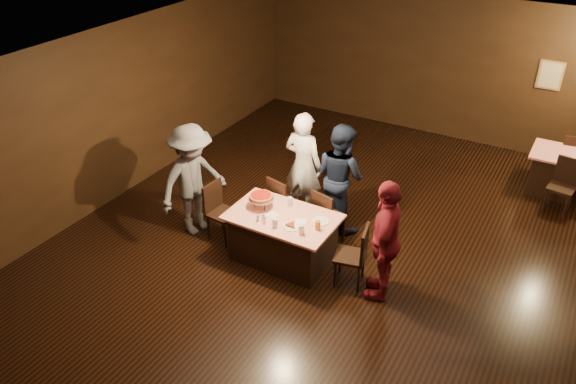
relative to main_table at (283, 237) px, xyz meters
The scene contains 23 objects.
room 1.91m from the main_table, 50.91° to the left, with size 10.00×10.04×3.02m.
main_table is the anchor object (origin of this frame).
back_table 5.44m from the main_table, 50.96° to the left, with size 1.30×0.90×0.77m, color red.
chair_far_left 0.85m from the main_table, 118.07° to the left, with size 0.42×0.42×0.95m, color black.
chair_far_right 0.85m from the main_table, 61.93° to the left, with size 0.42×0.42×0.95m, color black.
chair_end_left 1.10m from the main_table, behind, with size 0.42×0.42×0.95m, color black.
chair_end_right 1.10m from the main_table, ahead, with size 0.42×0.42×0.95m, color black.
chair_back_near 4.92m from the main_table, 45.82° to the left, with size 0.42×0.42×0.95m, color black.
chair_back_far 5.92m from the main_table, 54.62° to the left, with size 0.42×0.42×0.95m, color black.
diner_white_jacket 1.41m from the main_table, 105.21° to the left, with size 0.68×0.45×1.87m, color white.
diner_navy_hoodie 1.42m from the main_table, 76.38° to the left, with size 0.87×0.68×1.80m, color #141C33.
diner_grey_knit 1.71m from the main_table, behind, with size 1.21×0.69×1.87m, color #55555A.
diner_red_shirt 1.67m from the main_table, ahead, with size 1.06×0.44×1.81m, color maroon.
pizza_stand 0.70m from the main_table, behind, with size 0.38×0.38×0.22m.
plate_with_slice 0.51m from the main_table, 35.75° to the right, with size 0.25×0.25×0.06m.
plate_empty 0.69m from the main_table, 15.26° to the left, with size 0.25×0.25×0.01m, color white.
glass_front_left 0.55m from the main_table, 80.54° to the right, with size 0.08×0.08×0.14m, color silver.
glass_front_right 0.69m from the main_table, 29.05° to the right, with size 0.08×0.08×0.14m, color silver.
glass_amber 0.75m from the main_table, ahead, with size 0.08×0.08×0.14m, color #BF7F26.
glass_back 0.55m from the main_table, 99.46° to the left, with size 0.08×0.08×0.14m, color silver.
condiments 0.55m from the main_table, 122.43° to the right, with size 0.17×0.10×0.09m.
napkin_center 0.49m from the main_table, ahead, with size 0.16×0.16×0.01m, color white.
napkin_left 0.42m from the main_table, 161.57° to the right, with size 0.16×0.16×0.01m, color white.
Camera 1 is at (3.01, -6.50, 5.29)m, focal length 35.00 mm.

